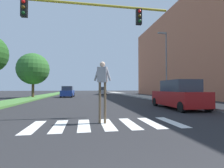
# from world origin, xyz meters

# --- Properties ---
(ground_plane) EXTENTS (140.00, 140.00, 0.00)m
(ground_plane) POSITION_xyz_m (0.00, 30.00, 0.00)
(ground_plane) COLOR #262628
(crosswalk) EXTENTS (5.85, 2.20, 0.01)m
(crosswalk) POSITION_xyz_m (0.00, 6.07, 0.00)
(crosswalk) COLOR silver
(crosswalk) RESTS_ON ground_plane
(median_strip) EXTENTS (2.85, 64.00, 0.15)m
(median_strip) POSITION_xyz_m (-7.79, 28.00, 0.07)
(median_strip) COLOR #477A38
(median_strip) RESTS_ON ground_plane
(tree_far) EXTENTS (4.54, 4.54, 6.35)m
(tree_far) POSITION_xyz_m (-8.14, 25.42, 4.22)
(tree_far) COLOR #4C3823
(tree_far) RESTS_ON median_strip
(apartment_block_right) EXTENTS (10.08, 39.62, 14.88)m
(apartment_block_right) POSITION_xyz_m (18.41, 22.00, 7.44)
(apartment_block_right) COLOR #B76B4C
(apartment_block_right) RESTS_ON ground_plane
(sidewalk_right) EXTENTS (3.00, 64.00, 0.15)m
(sidewalk_right) POSITION_xyz_m (8.66, 28.00, 0.07)
(sidewalk_right) COLOR #9E9991
(sidewalk_right) RESTS_ON ground_plane
(traffic_light_gantry) EXTENTS (10.15, 0.30, 6.00)m
(traffic_light_gantry) POSITION_xyz_m (-3.60, 7.76, 4.41)
(traffic_light_gantry) COLOR gold
(traffic_light_gantry) RESTS_ON median_strip
(street_lamp_right) EXTENTS (1.02, 0.24, 7.50)m
(street_lamp_right) POSITION_xyz_m (8.07, 16.80, 4.59)
(street_lamp_right) COLOR slate
(street_lamp_right) RESTS_ON sidewalk_right
(pedestrian_performer) EXTENTS (0.71, 0.40, 2.49)m
(pedestrian_performer) POSITION_xyz_m (-0.17, 6.29, 1.66)
(pedestrian_performer) COLOR brown
(pedestrian_performer) RESTS_ON ground_plane
(suv_crossing) EXTENTS (2.02, 4.62, 1.97)m
(suv_crossing) POSITION_xyz_m (5.59, 10.24, 0.93)
(suv_crossing) COLOR maroon
(suv_crossing) RESTS_ON ground_plane
(sedan_midblock) EXTENTS (1.99, 4.11, 1.74)m
(sedan_midblock) POSITION_xyz_m (-3.40, 27.12, 0.80)
(sedan_midblock) COLOR navy
(sedan_midblock) RESTS_ON ground_plane
(sedan_distant) EXTENTS (2.25, 4.21, 1.72)m
(sedan_distant) POSITION_xyz_m (3.27, 36.74, 0.80)
(sedan_distant) COLOR #B7B7BC
(sedan_distant) RESTS_ON ground_plane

